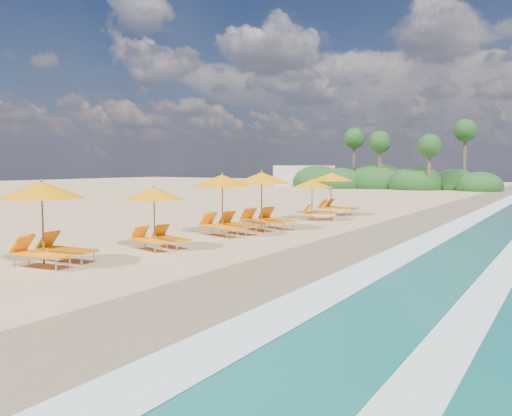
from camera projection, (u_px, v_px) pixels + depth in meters
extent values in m
plane|color=tan|center=(256.00, 240.00, 19.19)|extent=(160.00, 160.00, 0.00)
cube|color=#8D7454|center=(358.00, 249.00, 17.09)|extent=(4.00, 160.00, 0.01)
cube|color=white|center=(404.00, 252.00, 16.30)|extent=(1.20, 160.00, 0.01)
cube|color=white|center=(509.00, 262.00, 14.72)|extent=(0.80, 160.00, 0.01)
cylinder|color=olive|center=(43.00, 224.00, 14.44)|extent=(0.06, 0.06, 2.28)
cone|color=orange|center=(42.00, 190.00, 14.37)|extent=(2.62, 2.62, 0.46)
sphere|color=olive|center=(41.00, 181.00, 14.35)|extent=(0.08, 0.08, 0.08)
cylinder|color=olive|center=(154.00, 218.00, 17.29)|extent=(0.05, 0.05, 2.01)
cone|color=orange|center=(154.00, 193.00, 17.22)|extent=(2.55, 2.55, 0.40)
sphere|color=olive|center=(154.00, 187.00, 17.20)|extent=(0.07, 0.07, 0.07)
cylinder|color=olive|center=(222.00, 205.00, 20.76)|extent=(0.06, 0.06, 2.37)
cone|color=orange|center=(222.00, 180.00, 20.68)|extent=(3.03, 3.03, 0.48)
sphere|color=olive|center=(222.00, 174.00, 20.66)|extent=(0.08, 0.08, 0.08)
cylinder|color=olive|center=(262.00, 201.00, 22.64)|extent=(0.06, 0.06, 2.44)
cone|color=orange|center=(262.00, 178.00, 22.56)|extent=(3.29, 3.29, 0.49)
sphere|color=olive|center=(262.00, 172.00, 22.54)|extent=(0.09, 0.09, 0.09)
cylinder|color=olive|center=(312.00, 200.00, 26.36)|extent=(0.05, 0.05, 2.03)
cone|color=orange|center=(312.00, 184.00, 26.29)|extent=(2.83, 2.83, 0.41)
sphere|color=olive|center=(312.00, 179.00, 26.27)|extent=(0.07, 0.07, 0.07)
cylinder|color=olive|center=(331.00, 194.00, 29.12)|extent=(0.06, 0.06, 2.35)
cone|color=orange|center=(331.00, 177.00, 29.04)|extent=(2.49, 2.49, 0.47)
sphere|color=olive|center=(331.00, 172.00, 29.01)|extent=(0.08, 0.08, 0.08)
ellipsoid|color=#163D14|center=(415.00, 184.00, 60.39)|extent=(6.40, 6.40, 4.16)
ellipsoid|color=#163D14|center=(377.00, 183.00, 63.86)|extent=(7.20, 7.20, 4.68)
ellipsoid|color=#163D14|center=(340.00, 183.00, 64.29)|extent=(6.00, 6.00, 3.90)
ellipsoid|color=#163D14|center=(455.00, 185.00, 59.99)|extent=(5.60, 5.60, 3.64)
ellipsoid|color=#163D14|center=(318.00, 182.00, 68.08)|extent=(6.60, 6.60, 4.29)
ellipsoid|color=#163D14|center=(480.00, 187.00, 56.72)|extent=(5.00, 5.00, 3.25)
cylinder|color=brown|center=(429.00, 168.00, 57.50)|extent=(0.36, 0.36, 5.00)
sphere|color=#163D14|center=(430.00, 146.00, 57.29)|extent=(2.60, 2.60, 2.60)
cylinder|color=brown|center=(379.00, 165.00, 61.47)|extent=(0.36, 0.36, 5.60)
sphere|color=#163D14|center=(380.00, 142.00, 61.25)|extent=(2.60, 2.60, 2.60)
cylinder|color=brown|center=(354.00, 163.00, 65.25)|extent=(0.36, 0.36, 6.20)
sphere|color=#163D14|center=(354.00, 138.00, 65.00)|extent=(2.60, 2.60, 2.60)
cylinder|color=brown|center=(464.00, 160.00, 59.23)|extent=(0.36, 0.36, 6.80)
sphere|color=#163D14|center=(465.00, 130.00, 58.95)|extent=(2.60, 2.60, 2.60)
cube|color=beige|center=(304.00, 176.00, 71.29)|extent=(7.00, 5.00, 2.80)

